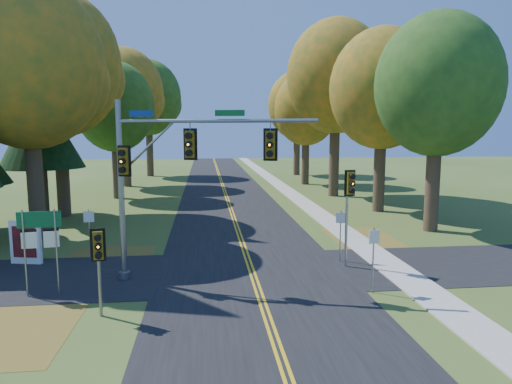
{
  "coord_description": "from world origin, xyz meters",
  "views": [
    {
      "loc": [
        -1.95,
        -16.79,
        6.02
      ],
      "look_at": [
        0.38,
        3.7,
        3.2
      ],
      "focal_mm": 32.0,
      "sensor_mm": 36.0,
      "label": 1
    }
  ],
  "objects": [
    {
      "name": "ground",
      "position": [
        0.0,
        0.0,
        0.0
      ],
      "size": [
        160.0,
        160.0,
        0.0
      ],
      "primitive_type": "plane",
      "color": "#37501C",
      "rests_on": "ground"
    },
    {
      "name": "road_main",
      "position": [
        0.0,
        0.0,
        0.01
      ],
      "size": [
        8.0,
        160.0,
        0.02
      ],
      "primitive_type": "cube",
      "color": "black",
      "rests_on": "ground"
    },
    {
      "name": "road_cross",
      "position": [
        0.0,
        2.0,
        0.01
      ],
      "size": [
        60.0,
        6.0,
        0.02
      ],
      "primitive_type": "cube",
      "color": "black",
      "rests_on": "ground"
    },
    {
      "name": "centerline_left",
      "position": [
        -0.1,
        0.0,
        0.03
      ],
      "size": [
        0.1,
        160.0,
        0.01
      ],
      "primitive_type": "cube",
      "color": "gold",
      "rests_on": "road_main"
    },
    {
      "name": "centerline_right",
      "position": [
        0.1,
        0.0,
        0.03
      ],
      "size": [
        0.1,
        160.0,
        0.01
      ],
      "primitive_type": "cube",
      "color": "gold",
      "rests_on": "road_main"
    },
    {
      "name": "sidewalk_east",
      "position": [
        6.2,
        0.0,
        0.03
      ],
      "size": [
        1.6,
        160.0,
        0.06
      ],
      "primitive_type": "cube",
      "color": "#9E998E",
      "rests_on": "ground"
    },
    {
      "name": "leaf_patch_w_near",
      "position": [
        -6.5,
        4.0,
        0.01
      ],
      "size": [
        4.0,
        6.0,
        0.0
      ],
      "primitive_type": "cube",
      "color": "brown",
      "rests_on": "ground"
    },
    {
      "name": "leaf_patch_e",
      "position": [
        6.8,
        6.0,
        0.01
      ],
      "size": [
        3.5,
        8.0,
        0.0
      ],
      "primitive_type": "cube",
      "color": "brown",
      "rests_on": "ground"
    },
    {
      "name": "leaf_patch_w_far",
      "position": [
        -7.5,
        -3.0,
        0.01
      ],
      "size": [
        3.0,
        5.0,
        0.0
      ],
      "primitive_type": "cube",
      "color": "brown",
      "rests_on": "ground"
    },
    {
      "name": "tree_w_a",
      "position": [
        -11.13,
        9.38,
        9.49
      ],
      "size": [
        8.0,
        8.0,
        14.15
      ],
      "color": "#38281C",
      "rests_on": "ground"
    },
    {
      "name": "tree_e_a",
      "position": [
        11.57,
        8.77,
        8.53
      ],
      "size": [
        7.2,
        7.2,
        12.73
      ],
      "color": "#38281C",
      "rests_on": "ground"
    },
    {
      "name": "tree_w_b",
      "position": [
        -11.72,
        16.29,
        10.37
      ],
      "size": [
        8.6,
        8.6,
        15.38
      ],
      "color": "#38281C",
      "rests_on": "ground"
    },
    {
      "name": "tree_e_b",
      "position": [
        10.97,
        15.58,
        8.9
      ],
      "size": [
        7.6,
        7.6,
        13.33
      ],
      "color": "#38281C",
      "rests_on": "ground"
    },
    {
      "name": "tree_w_c",
      "position": [
        -9.54,
        24.47,
        7.94
      ],
      "size": [
        6.8,
        6.8,
        11.91
      ],
      "color": "#38281C",
      "rests_on": "ground"
    },
    {
      "name": "tree_e_c",
      "position": [
        9.88,
        23.69,
        10.66
      ],
      "size": [
        8.8,
        8.8,
        15.79
      ],
      "color": "#38281C",
      "rests_on": "ground"
    },
    {
      "name": "tree_w_d",
      "position": [
        -10.13,
        33.18,
        9.78
      ],
      "size": [
        8.2,
        8.2,
        14.56
      ],
      "color": "#38281C",
      "rests_on": "ground"
    },
    {
      "name": "tree_e_d",
      "position": [
        9.26,
        32.87,
        8.24
      ],
      "size": [
        7.0,
        7.0,
        12.32
      ],
      "color": "#38281C",
      "rests_on": "ground"
    },
    {
      "name": "tree_w_e",
      "position": [
        -8.92,
        44.09,
        10.07
      ],
      "size": [
        8.4,
        8.4,
        14.97
      ],
      "color": "#38281C",
      "rests_on": "ground"
    },
    {
      "name": "tree_e_e",
      "position": [
        10.47,
        43.58,
        9.19
      ],
      "size": [
        7.8,
        7.8,
        13.74
      ],
      "color": "#38281C",
      "rests_on": "ground"
    },
    {
      "name": "pine_c",
      "position": [
        -13.0,
        16.0,
        9.69
      ],
      "size": [
        5.6,
        5.6,
        20.56
      ],
      "color": "#38281C",
      "rests_on": "ground"
    },
    {
      "name": "traffic_mast",
      "position": [
        -3.36,
        1.03,
        4.61
      ],
      "size": [
        7.67,
        2.27,
        7.17
      ],
      "rotation": [
        0.0,
        0.0,
        -0.26
      ],
      "color": "gray",
      "rests_on": "ground"
    },
    {
      "name": "east_signal_pole",
      "position": [
        4.23,
        2.04,
        3.28
      ],
      "size": [
        0.5,
        0.58,
        4.32
      ],
      "rotation": [
        0.0,
        0.0,
        0.16
      ],
      "color": "#95999E",
      "rests_on": "ground"
    },
    {
      "name": "ped_signal_pole",
      "position": [
        -5.32,
        -2.32,
        2.2
      ],
      "size": [
        0.46,
        0.54,
        2.95
      ],
      "rotation": [
        0.0,
        0.0,
        0.22
      ],
      "color": "gray",
      "rests_on": "ground"
    },
    {
      "name": "route_sign_cluster",
      "position": [
        -7.87,
        0.02,
        2.26
      ],
      "size": [
        1.49,
        0.23,
        3.2
      ],
      "rotation": [
        0.0,
        0.0,
        0.11
      ],
      "color": "gray",
      "rests_on": "ground"
    },
    {
      "name": "info_kiosk",
      "position": [
        -10.0,
        4.26,
        0.98
      ],
      "size": [
        1.43,
        0.5,
        1.97
      ],
      "rotation": [
        0.0,
        0.0,
        -0.22
      ],
      "color": "white",
      "rests_on": "ground"
    },
    {
      "name": "reg_sign_e_north",
      "position": [
        4.2,
        3.04,
        1.62
      ],
      "size": [
        0.45,
        0.1,
        2.37
      ],
      "rotation": [
        0.0,
        0.0,
        -0.15
      ],
      "color": "gray",
      "rests_on": "ground"
    },
    {
      "name": "reg_sign_e_south",
      "position": [
        4.2,
        -1.05,
        1.69
      ],
      "size": [
        0.46,
        0.19,
        2.47
      ],
      "rotation": [
        0.0,
        0.0,
        0.33
      ],
      "color": "gray",
      "rests_on": "ground"
    },
    {
      "name": "reg_sign_w",
      "position": [
        -7.22,
        4.36,
        1.66
      ],
      "size": [
        0.46,
        0.1,
        2.42
      ],
      "rotation": [
        0.0,
        0.0,
        0.14
      ],
      "color": "gray",
      "rests_on": "ground"
    }
  ]
}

